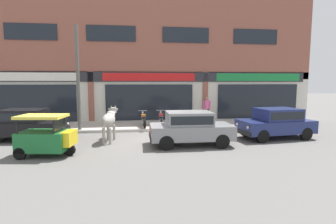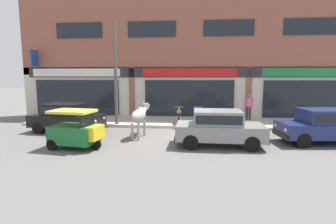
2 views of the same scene
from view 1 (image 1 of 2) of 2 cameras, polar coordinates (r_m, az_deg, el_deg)
ground_plane at (r=12.35m, az=-2.43°, el=-6.18°), size 90.00×90.00×0.00m
sidewalk at (r=16.17m, az=-3.61°, el=-2.87°), size 19.00×3.43×0.15m
shop_building at (r=18.02m, az=-4.16°, el=12.67°), size 23.00×1.40×9.70m
cow at (r=12.23m, az=-12.69°, el=-1.68°), size 0.71×2.15×1.61m
car_0 at (r=13.70m, az=22.47°, el=-1.96°), size 3.74×1.99×1.46m
car_1 at (r=13.99m, az=-28.61°, el=-2.09°), size 3.72×1.90×1.46m
car_2 at (r=11.31m, az=4.88°, el=-3.19°), size 3.64×1.66×1.46m
auto_rickshaw at (r=10.70m, az=-24.91°, el=-5.20°), size 2.07×1.39×1.52m
motorcycle_0 at (r=15.21m, az=-5.33°, el=-1.73°), size 0.52×1.81×0.88m
motorcycle_1 at (r=15.33m, az=-1.52°, el=-1.64°), size 0.52×1.81×0.88m
pedestrian at (r=17.28m, az=8.45°, el=1.23°), size 0.50×0.32×1.60m
utility_pole at (r=14.81m, az=-19.02°, el=7.00°), size 0.18×0.18×5.56m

